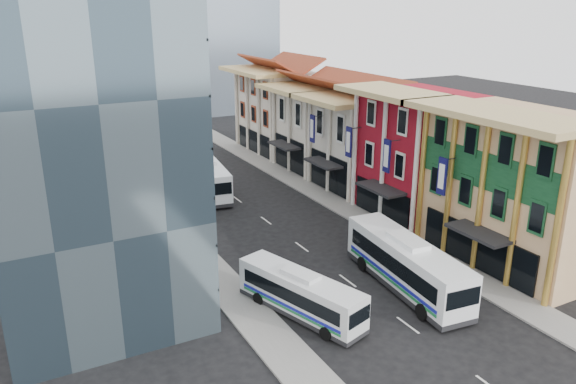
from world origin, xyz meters
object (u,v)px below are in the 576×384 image
bus_right (406,263)px  bus_left_far (207,176)px  shophouse_tan (520,189)px  office_tower (63,77)px  bus_left_near (300,293)px

bus_right → bus_left_far: bearing=105.9°
shophouse_tan → bus_left_far: (-16.00, 27.61, -4.05)m
office_tower → bus_left_near: (11.50, -13.50, -13.42)m
bus_left_far → bus_right: 28.02m
shophouse_tan → bus_right: (-10.96, 0.05, -3.99)m
office_tower → bus_left_far: 24.10m
bus_left_near → shophouse_tan: bearing=-18.8°
shophouse_tan → bus_right: 11.66m
office_tower → bus_left_near: office_tower is taller
bus_left_near → bus_left_far: 27.34m
office_tower → bus_right: size_ratio=2.40×
bus_left_near → bus_left_far: (3.50, 27.11, 0.36)m
office_tower → bus_right: (20.04, -13.95, -12.99)m
bus_left_far → shophouse_tan: bearing=-51.9°
office_tower → bus_right: bearing=-34.8°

